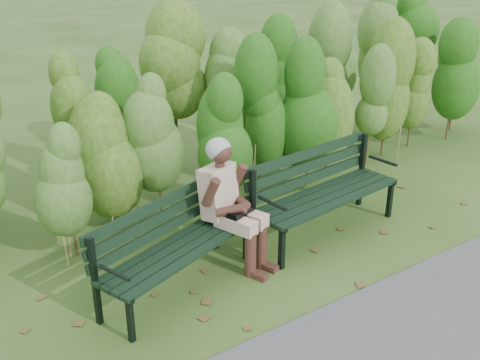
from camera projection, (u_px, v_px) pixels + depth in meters
ground at (260, 260)px, 5.60m from camera, size 80.00×80.00×0.00m
hedge_band at (167, 97)px, 6.52m from camera, size 11.04×1.67×2.42m
leaf_litter at (258, 279)px, 5.28m from camera, size 5.31×2.17×0.01m
bench_left at (170, 240)px, 5.02m from camera, size 1.70×1.03×0.81m
bench_right at (320, 186)px, 5.98m from camera, size 1.85×0.77×0.90m
seated_woman at (229, 197)px, 5.32m from camera, size 0.59×0.82×1.27m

